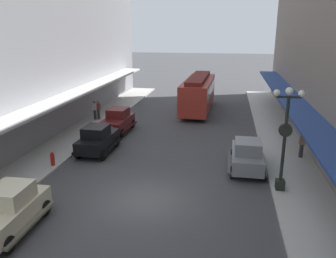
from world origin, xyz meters
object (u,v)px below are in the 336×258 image
object	(u,v)px
parked_car_0	(98,138)
pedestrian_2	(302,144)
parked_car_1	(247,155)
parked_car_2	(117,120)
fire_hydrant	(52,159)
streetcar	(198,92)
parked_car_3	(8,209)
pedestrian_1	(95,110)
lamp_post_with_clock	(285,135)
pedestrian_0	(98,110)

from	to	relation	value
parked_car_0	pedestrian_2	distance (m)	13.01
parked_car_1	parked_car_2	size ratio (longest dim) A/B	0.99
parked_car_0	fire_hydrant	distance (m)	3.44
pedestrian_2	parked_car_0	bearing A→B (deg)	-175.98
streetcar	pedestrian_2	world-z (taller)	streetcar
parked_car_3	pedestrian_1	xyz separation A→B (m)	(-2.98, 16.82, 0.05)
parked_car_3	lamp_post_with_clock	bearing A→B (deg)	25.67
parked_car_1	parked_car_3	size ratio (longest dim) A/B	1.00
parked_car_0	parked_car_2	distance (m)	4.70
parked_car_0	fire_hydrant	bearing A→B (deg)	-119.09
streetcar	lamp_post_with_clock	distance (m)	17.72
lamp_post_with_clock	pedestrian_2	size ratio (longest dim) A/B	3.15
parked_car_0	parked_car_3	world-z (taller)	same
parked_car_1	fire_hydrant	world-z (taller)	parked_car_1
pedestrian_2	lamp_post_with_clock	bearing A→B (deg)	-111.36
streetcar	pedestrian_1	distance (m)	10.18
parked_car_1	parked_car_2	distance (m)	11.47
parked_car_3	pedestrian_2	size ratio (longest dim) A/B	2.61
parked_car_0	pedestrian_0	xyz separation A→B (m)	(-2.87, 7.60, 0.05)
parked_car_1	fire_hydrant	bearing A→B (deg)	-171.75
parked_car_0	streetcar	xyz separation A→B (m)	(5.46, 12.84, 0.96)
parked_car_1	parked_car_2	bearing A→B (deg)	148.12
parked_car_2	parked_car_3	xyz separation A→B (m)	(0.01, -14.04, 0.00)
parked_car_1	streetcar	bearing A→B (deg)	106.13
pedestrian_0	fire_hydrant	bearing A→B (deg)	-83.52
streetcar	pedestrian_1	xyz separation A→B (m)	(-8.61, -5.36, -0.91)
parked_car_2	streetcar	bearing A→B (deg)	55.31
parked_car_0	parked_car_2	world-z (taller)	same
pedestrian_2	pedestrian_1	bearing A→B (deg)	157.85
parked_car_0	pedestrian_1	distance (m)	8.11
parked_car_3	pedestrian_1	world-z (taller)	parked_car_3
fire_hydrant	pedestrian_2	xyz separation A→B (m)	(14.64, 3.90, 0.43)
fire_hydrant	parked_car_3	bearing A→B (deg)	-76.81
streetcar	fire_hydrant	xyz separation A→B (m)	(-7.12, -15.83, -1.34)
streetcar	parked_car_0	bearing A→B (deg)	-113.02
parked_car_1	pedestrian_1	bearing A→B (deg)	145.19
parked_car_0	lamp_post_with_clock	world-z (taller)	lamp_post_with_clock
pedestrian_0	pedestrian_1	bearing A→B (deg)	-156.59
streetcar	lamp_post_with_clock	bearing A→B (deg)	-71.43
parked_car_1	lamp_post_with_clock	bearing A→B (deg)	-59.30
parked_car_0	parked_car_2	xyz separation A→B (m)	(-0.18, 4.70, 0.00)
fire_hydrant	parked_car_1	bearing A→B (deg)	8.25
parked_car_3	pedestrian_0	distance (m)	17.15
pedestrian_1	pedestrian_2	bearing A→B (deg)	-22.15
fire_hydrant	pedestrian_0	size ratio (longest dim) A/B	0.50
parked_car_0	parked_car_1	size ratio (longest dim) A/B	1.00
parked_car_3	streetcar	size ratio (longest dim) A/B	0.44
streetcar	pedestrian_2	distance (m)	14.13
parked_car_2	parked_car_1	bearing A→B (deg)	-31.88
parked_car_1	lamp_post_with_clock	size ratio (longest dim) A/B	0.83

